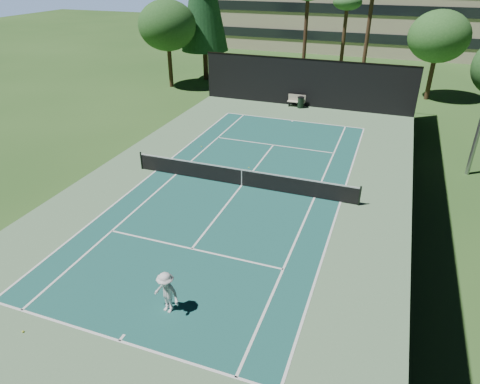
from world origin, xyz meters
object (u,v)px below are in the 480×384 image
(tennis_ball_a, at_px, (23,332))
(park_bench, at_px, (297,100))
(player, at_px, (166,293))
(tennis_ball_b, at_px, (247,173))
(tennis_net, at_px, (242,177))
(tennis_ball_c, at_px, (249,168))
(tennis_ball_d, at_px, (201,147))
(trash_bin, at_px, (301,102))

(tennis_ball_a, relative_size, park_bench, 0.05)
(tennis_ball_a, xyz_separation_m, park_bench, (2.65, 28.33, 0.51))
(player, distance_m, park_bench, 25.78)
(tennis_ball_a, bearing_deg, tennis_ball_b, 77.93)
(tennis_net, distance_m, park_bench, 15.68)
(tennis_ball_a, distance_m, tennis_ball_c, 15.29)
(tennis_ball_d, distance_m, park_bench, 11.92)
(trash_bin, bearing_deg, tennis_ball_d, -111.28)
(tennis_ball_d, bearing_deg, tennis_ball_a, -85.96)
(tennis_ball_c, bearing_deg, tennis_ball_d, 153.40)
(player, relative_size, trash_bin, 1.76)
(trash_bin, bearing_deg, player, -87.68)
(tennis_ball_a, height_order, tennis_ball_d, tennis_ball_a)
(tennis_ball_b, relative_size, park_bench, 0.04)
(player, xyz_separation_m, tennis_ball_b, (-1.07, 11.61, -0.80))
(tennis_ball_a, bearing_deg, tennis_ball_c, 79.07)
(tennis_ball_a, bearing_deg, tennis_net, 75.50)
(tennis_ball_a, bearing_deg, player, 32.30)
(tennis_net, height_order, park_bench, tennis_net)
(tennis_ball_b, distance_m, park_bench, 14.13)
(tennis_ball_b, bearing_deg, tennis_ball_a, -102.07)
(park_bench, bearing_deg, tennis_ball_d, -108.90)
(tennis_ball_c, distance_m, trash_bin, 13.07)
(tennis_net, height_order, trash_bin, tennis_net)
(player, height_order, tennis_ball_d, player)
(tennis_ball_a, relative_size, tennis_ball_c, 1.13)
(tennis_ball_b, height_order, park_bench, park_bench)
(tennis_ball_a, relative_size, tennis_ball_b, 1.17)
(player, height_order, tennis_ball_a, player)
(tennis_ball_c, bearing_deg, tennis_net, -80.86)
(tennis_ball_c, height_order, park_bench, park_bench)
(player, xyz_separation_m, trash_bin, (-1.03, 25.47, -0.36))
(tennis_ball_b, relative_size, tennis_ball_d, 0.91)
(tennis_net, relative_size, player, 7.74)
(tennis_net, height_order, tennis_ball_b, tennis_net)
(tennis_ball_c, distance_m, tennis_ball_d, 4.59)
(player, bearing_deg, tennis_ball_b, 108.42)
(tennis_ball_d, relative_size, trash_bin, 0.08)
(tennis_net, relative_size, tennis_ball_c, 187.73)
(tennis_ball_c, height_order, tennis_ball_d, tennis_ball_d)
(park_bench, xyz_separation_m, trash_bin, (0.43, -0.26, -0.07))
(tennis_ball_a, xyz_separation_m, tennis_ball_b, (3.04, 14.21, -0.01))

